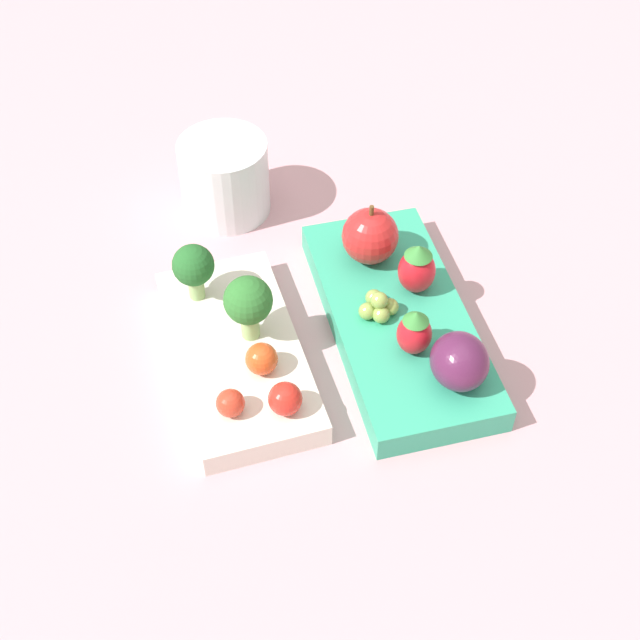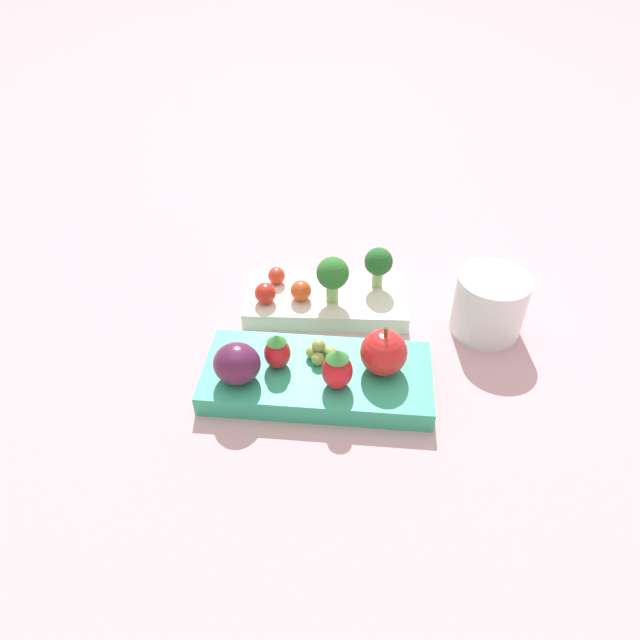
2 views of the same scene
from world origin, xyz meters
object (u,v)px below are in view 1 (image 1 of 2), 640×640
(apple, at_px, (370,236))
(strawberry_1, at_px, (417,268))
(drinking_cup, at_px, (225,177))
(broccoli_floret_0, at_px, (193,267))
(bento_box_savoury, at_px, (238,355))
(grape_cluster, at_px, (378,304))
(cherry_tomato_2, at_px, (230,403))
(cherry_tomato_0, at_px, (262,359))
(strawberry_0, at_px, (414,332))
(plum, at_px, (459,361))
(cherry_tomato_1, at_px, (285,399))
(bento_box_fruit, at_px, (400,324))
(broccoli_floret_1, at_px, (248,302))

(apple, bearing_deg, strawberry_1, -150.36)
(drinking_cup, bearing_deg, strawberry_1, -142.68)
(broccoli_floret_0, xyz_separation_m, drinking_cup, (0.12, -0.05, -0.02))
(bento_box_savoury, height_order, grape_cluster, grape_cluster)
(cherry_tomato_2, bearing_deg, cherry_tomato_0, -42.37)
(strawberry_0, xyz_separation_m, drinking_cup, (0.22, 0.10, -0.01))
(cherry_tomato_2, relative_size, strawberry_1, 0.45)
(strawberry_1, xyz_separation_m, plum, (-0.10, 0.00, -0.00))
(cherry_tomato_1, distance_m, grape_cluster, 0.11)
(cherry_tomato_0, height_order, plum, plum)
(cherry_tomato_1, bearing_deg, cherry_tomato_2, 78.59)
(cherry_tomato_2, xyz_separation_m, drinking_cup, (0.24, -0.04, 0.00))
(cherry_tomato_0, relative_size, grape_cluster, 0.75)
(cherry_tomato_0, relative_size, cherry_tomato_2, 1.17)
(strawberry_0, bearing_deg, bento_box_fruit, -4.06)
(cherry_tomato_0, xyz_separation_m, apple, (0.09, -0.11, 0.01))
(cherry_tomato_1, distance_m, strawberry_0, 0.11)
(plum, xyz_separation_m, drinking_cup, (0.26, 0.12, -0.01))
(bento_box_fruit, height_order, grape_cluster, grape_cluster)
(bento_box_savoury, distance_m, strawberry_1, 0.15)
(bento_box_fruit, relative_size, strawberry_0, 5.68)
(strawberry_0, bearing_deg, cherry_tomato_0, 84.17)
(apple, bearing_deg, broccoli_floret_1, 116.91)
(broccoli_floret_0, height_order, plum, broccoli_floret_0)
(plum, relative_size, drinking_cup, 0.58)
(broccoli_floret_1, distance_m, drinking_cup, 0.18)
(strawberry_1, relative_size, grape_cluster, 1.42)
(bento_box_savoury, xyz_separation_m, cherry_tomato_0, (-0.03, -0.01, 0.02))
(broccoli_floret_1, height_order, strawberry_0, broccoli_floret_1)
(broccoli_floret_1, relative_size, grape_cluster, 1.75)
(bento_box_fruit, distance_m, grape_cluster, 0.03)
(broccoli_floret_0, bearing_deg, grape_cluster, -112.93)
(apple, relative_size, drinking_cup, 0.69)
(bento_box_fruit, xyz_separation_m, broccoli_floret_0, (0.06, 0.15, 0.04))
(bento_box_fruit, bearing_deg, broccoli_floret_0, 67.20)
(cherry_tomato_0, xyz_separation_m, grape_cluster, (0.03, -0.10, -0.00))
(cherry_tomato_1, xyz_separation_m, grape_cluster, (0.07, -0.09, -0.00))
(bento_box_fruit, bearing_deg, strawberry_0, 175.94)
(broccoli_floret_0, relative_size, strawberry_0, 1.25)
(cherry_tomato_0, distance_m, drinking_cup, 0.21)
(cherry_tomato_0, relative_size, apple, 0.45)
(cherry_tomato_1, height_order, drinking_cup, drinking_cup)
(plum, bearing_deg, apple, 9.67)
(broccoli_floret_1, xyz_separation_m, drinking_cup, (0.17, -0.01, -0.02))
(strawberry_0, bearing_deg, grape_cluster, 18.77)
(bento_box_savoury, bearing_deg, bento_box_fruit, -91.28)
(cherry_tomato_1, xyz_separation_m, cherry_tomato_2, (0.01, 0.04, -0.00))
(broccoli_floret_1, xyz_separation_m, cherry_tomato_1, (-0.08, -0.01, -0.02))
(bento_box_savoury, xyz_separation_m, strawberry_1, (0.02, -0.15, 0.03))
(drinking_cup, bearing_deg, strawberry_0, -155.62)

